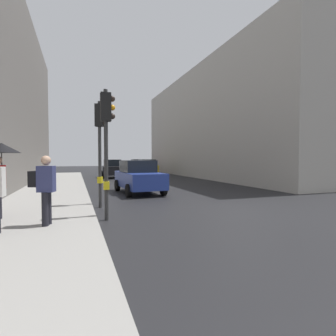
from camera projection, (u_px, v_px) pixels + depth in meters
ground_plane at (241, 209)px, 9.70m from camera, size 120.00×120.00×0.00m
sidewalk_kerb at (51, 194)px, 13.09m from camera, size 3.49×40.00×0.16m
building_facade_right at (240, 126)px, 28.67m from camera, size 12.00×28.01×10.69m
traffic_light_near_left at (107, 131)px, 7.87m from camera, size 0.43×0.25×3.90m
traffic_light_near_right at (100, 135)px, 9.90m from camera, size 0.45×0.34×3.99m
car_red_sedan at (138, 166)px, 36.02m from camera, size 2.13×4.26×1.76m
car_blue_van at (139, 177)px, 14.32m from camera, size 2.19×4.29×1.76m
car_dark_suv at (112, 169)px, 25.72m from camera, size 2.26×4.32×1.76m
car_yellow_taxi at (147, 167)px, 30.37m from camera, size 2.13×4.26×1.76m
pedestrian_with_umbrella at (0, 159)px, 7.49m from camera, size 1.00×1.00×2.14m
pedestrian_with_grey_backpack at (45, 186)px, 6.70m from camera, size 0.65×0.43×1.77m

